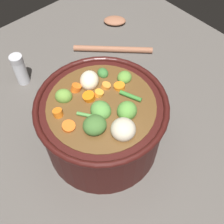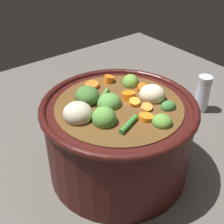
# 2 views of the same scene
# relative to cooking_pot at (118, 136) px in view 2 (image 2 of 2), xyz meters

# --- Properties ---
(ground_plane) EXTENTS (1.10, 1.10, 0.00)m
(ground_plane) POSITION_rel_cooking_pot_xyz_m (0.00, 0.00, -0.08)
(ground_plane) COLOR #514C47
(cooking_pot) EXTENTS (0.27, 0.27, 0.18)m
(cooking_pot) POSITION_rel_cooking_pot_xyz_m (0.00, 0.00, 0.00)
(cooking_pot) COLOR #38110F
(cooking_pot) RESTS_ON ground_plane
(salt_shaker) EXTENTS (0.03, 0.03, 0.09)m
(salt_shaker) POSITION_rel_cooking_pot_xyz_m (-0.04, 0.30, -0.03)
(salt_shaker) COLOR silver
(salt_shaker) RESTS_ON ground_plane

